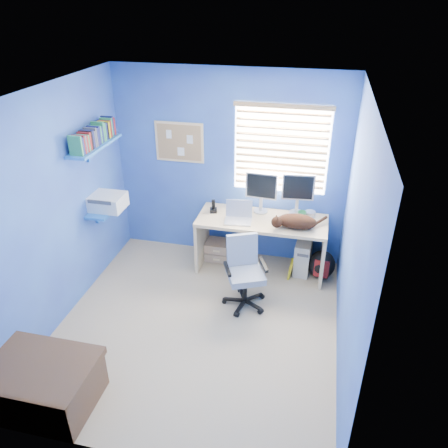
% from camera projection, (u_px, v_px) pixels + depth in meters
% --- Properties ---
extents(floor, '(3.00, 3.20, 0.00)m').
position_uv_depth(floor, '(198.00, 325.00, 4.83)').
color(floor, tan).
rests_on(floor, ground).
extents(ceiling, '(3.00, 3.20, 0.00)m').
position_uv_depth(ceiling, '(189.00, 95.00, 3.64)').
color(ceiling, white).
rests_on(ceiling, wall_back).
extents(wall_back, '(3.00, 0.01, 2.50)m').
position_uv_depth(wall_back, '(229.00, 168.00, 5.60)').
color(wall_back, '#3447A9').
rests_on(wall_back, ground).
extents(wall_front, '(3.00, 0.01, 2.50)m').
position_uv_depth(wall_front, '(125.00, 341.00, 2.86)').
color(wall_front, '#3447A9').
rests_on(wall_front, ground).
extents(wall_left, '(0.01, 3.20, 2.50)m').
position_uv_depth(wall_left, '(55.00, 211.00, 4.53)').
color(wall_left, '#3447A9').
rests_on(wall_left, ground).
extents(wall_right, '(0.01, 3.20, 2.50)m').
position_uv_depth(wall_right, '(353.00, 244.00, 3.94)').
color(wall_right, '#3447A9').
rests_on(wall_right, ground).
extents(desk, '(1.62, 0.65, 0.74)m').
position_uv_depth(desk, '(261.00, 245.00, 5.63)').
color(desk, '#DEBA86').
rests_on(desk, floor).
extents(laptop, '(0.36, 0.29, 0.22)m').
position_uv_depth(laptop, '(238.00, 214.00, 5.35)').
color(laptop, silver).
rests_on(laptop, desk).
extents(monitor_left, '(0.41, 0.14, 0.54)m').
position_uv_depth(monitor_left, '(261.00, 193.00, 5.51)').
color(monitor_left, silver).
rests_on(monitor_left, desk).
extents(monitor_right, '(0.41, 0.16, 0.54)m').
position_uv_depth(monitor_right, '(298.00, 194.00, 5.47)').
color(monitor_right, silver).
rests_on(monitor_right, desk).
extents(phone, '(0.12, 0.13, 0.17)m').
position_uv_depth(phone, '(213.00, 206.00, 5.60)').
color(phone, black).
rests_on(phone, desk).
extents(mug, '(0.10, 0.09, 0.10)m').
position_uv_depth(mug, '(302.00, 215.00, 5.44)').
color(mug, '#308B51').
rests_on(mug, desk).
extents(cd_spindle, '(0.13, 0.13, 0.07)m').
position_uv_depth(cd_spindle, '(310.00, 214.00, 5.50)').
color(cd_spindle, silver).
rests_on(cd_spindle, desk).
extents(cat, '(0.54, 0.41, 0.17)m').
position_uv_depth(cat, '(297.00, 221.00, 5.22)').
color(cat, black).
rests_on(cat, desk).
extents(tower_pc, '(0.22, 0.45, 0.45)m').
position_uv_depth(tower_pc, '(303.00, 255.00, 5.68)').
color(tower_pc, beige).
rests_on(tower_pc, floor).
extents(drawer_boxes, '(0.35, 0.28, 0.27)m').
position_uv_depth(drawer_boxes, '(219.00, 250.00, 5.96)').
color(drawer_boxes, tan).
rests_on(drawer_boxes, floor).
extents(yellow_book, '(0.03, 0.17, 0.24)m').
position_uv_depth(yellow_book, '(290.00, 269.00, 5.58)').
color(yellow_book, yellow).
rests_on(yellow_book, floor).
extents(backpack, '(0.37, 0.30, 0.39)m').
position_uv_depth(backpack, '(322.00, 264.00, 5.54)').
color(backpack, black).
rests_on(backpack, floor).
extents(bed_corner, '(0.92, 0.66, 0.44)m').
position_uv_depth(bed_corner, '(41.00, 384.00, 3.84)').
color(bed_corner, '#4F3222').
rests_on(bed_corner, floor).
extents(office_chair, '(0.64, 0.64, 0.83)m').
position_uv_depth(office_chair, '(244.00, 280.00, 5.04)').
color(office_chair, black).
rests_on(office_chair, floor).
extents(window_blinds, '(1.15, 0.05, 1.10)m').
position_uv_depth(window_blinds, '(281.00, 150.00, 5.31)').
color(window_blinds, white).
rests_on(window_blinds, ground).
extents(corkboard, '(0.64, 0.02, 0.52)m').
position_uv_depth(corkboard, '(179.00, 142.00, 5.57)').
color(corkboard, '#DEBA86').
rests_on(corkboard, ground).
extents(wall_shelves, '(0.42, 0.90, 1.05)m').
position_uv_depth(wall_shelves, '(100.00, 170.00, 5.05)').
color(wall_shelves, blue).
rests_on(wall_shelves, ground).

